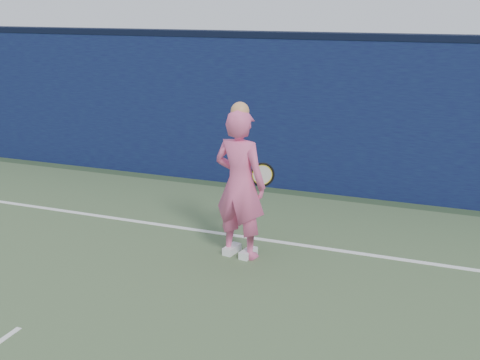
% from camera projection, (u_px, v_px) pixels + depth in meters
% --- Properties ---
extents(backstop_wall, '(24.00, 0.40, 2.50)m').
position_uv_depth(backstop_wall, '(229.00, 111.00, 10.43)').
color(backstop_wall, '#0D0F3D').
rests_on(backstop_wall, ground).
extents(wall_cap, '(24.00, 0.42, 0.10)m').
position_uv_depth(wall_cap, '(229.00, 34.00, 10.06)').
color(wall_cap, black).
rests_on(wall_cap, backstop_wall).
extents(player, '(0.75, 0.56, 1.94)m').
position_uv_depth(player, '(240.00, 184.00, 7.31)').
color(player, '#EE5C92').
rests_on(player, ground).
extents(racket, '(0.60, 0.20, 0.32)m').
position_uv_depth(racket, '(260.00, 175.00, 7.72)').
color(racket, black).
rests_on(racket, ground).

